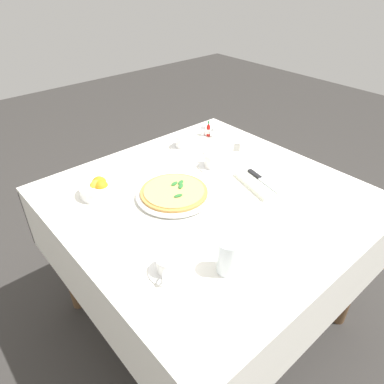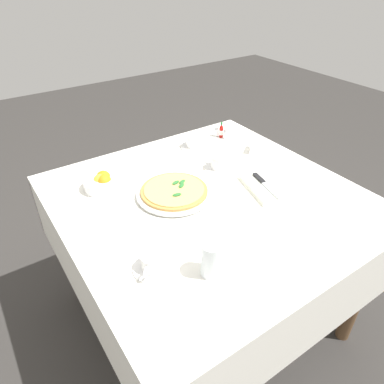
{
  "view_description": "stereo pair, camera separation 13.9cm",
  "coord_description": "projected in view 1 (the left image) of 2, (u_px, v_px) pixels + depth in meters",
  "views": [
    {
      "loc": [
        0.83,
        -0.81,
        1.52
      ],
      "look_at": [
        -0.04,
        -0.06,
        0.74
      ],
      "focal_mm": 33.06,
      "sensor_mm": 36.0,
      "label": 1
    },
    {
      "loc": [
        0.91,
        -0.7,
        1.52
      ],
      "look_at": [
        -0.04,
        -0.06,
        0.74
      ],
      "focal_mm": 33.06,
      "sensor_mm": 36.0,
      "label": 2
    }
  ],
  "objects": [
    {
      "name": "napkin_folded",
      "position": [
        261.0,
        182.0,
        1.47
      ],
      "size": [
        0.25,
        0.18,
        0.02
      ],
      "rotation": [
        0.0,
        0.0,
        -0.26
      ],
      "color": "white",
      "rests_on": "dining_table"
    },
    {
      "name": "hot_sauce_bottle",
      "position": [
        208.0,
        130.0,
        1.84
      ],
      "size": [
        0.02,
        0.02,
        0.08
      ],
      "color": "#B7140F",
      "rests_on": "dining_table"
    },
    {
      "name": "citrus_bowl",
      "position": [
        99.0,
        188.0,
        1.4
      ],
      "size": [
        0.15,
        0.15,
        0.07
      ],
      "color": "white",
      "rests_on": "dining_table"
    },
    {
      "name": "pizza_plate",
      "position": [
        174.0,
        194.0,
        1.39
      ],
      "size": [
        0.3,
        0.3,
        0.02
      ],
      "color": "white",
      "rests_on": "dining_table"
    },
    {
      "name": "coffee_cup_far_right",
      "position": [
        213.0,
        161.0,
        1.58
      ],
      "size": [
        0.13,
        0.13,
        0.07
      ],
      "color": "white",
      "rests_on": "dining_table"
    },
    {
      "name": "water_glass_near_right",
      "position": [
        228.0,
        258.0,
        1.05
      ],
      "size": [
        0.07,
        0.07,
        0.12
      ],
      "color": "white",
      "rests_on": "dining_table"
    },
    {
      "name": "pizza",
      "position": [
        174.0,
        191.0,
        1.38
      ],
      "size": [
        0.27,
        0.27,
        0.02
      ],
      "color": "#C68E47",
      "rests_on": "pizza_plate"
    },
    {
      "name": "salt_shaker",
      "position": [
        213.0,
        133.0,
        1.84
      ],
      "size": [
        0.03,
        0.03,
        0.06
      ],
      "color": "white",
      "rests_on": "dining_table"
    },
    {
      "name": "dinner_knife",
      "position": [
        262.0,
        180.0,
        1.46
      ],
      "size": [
        0.19,
        0.06,
        0.01
      ],
      "rotation": [
        0.0,
        0.0,
        -0.21
      ],
      "color": "silver",
      "rests_on": "napkin_folded"
    },
    {
      "name": "coffee_cup_near_left",
      "position": [
        183.0,
        142.0,
        1.74
      ],
      "size": [
        0.13,
        0.13,
        0.06
      ],
      "color": "white",
      "rests_on": "dining_table"
    },
    {
      "name": "dining_table",
      "position": [
        209.0,
        221.0,
        1.48
      ],
      "size": [
        1.13,
        1.13,
        0.72
      ],
      "color": "white",
      "rests_on": "ground_plane"
    },
    {
      "name": "coffee_cup_left_edge",
      "position": [
        169.0,
        265.0,
        1.06
      ],
      "size": [
        0.13,
        0.13,
        0.06
      ],
      "color": "white",
      "rests_on": "dining_table"
    },
    {
      "name": "menu_card",
      "position": [
        241.0,
        142.0,
        1.73
      ],
      "size": [
        0.06,
        0.07,
        0.06
      ],
      "rotation": [
        0.0,
        0.0,
        5.36
      ],
      "color": "white",
      "rests_on": "dining_table"
    },
    {
      "name": "ground_plane",
      "position": [
        206.0,
        312.0,
        1.81
      ],
      "size": [
        8.0,
        8.0,
        0.0
      ],
      "primitive_type": "plane",
      "color": "#33302D"
    },
    {
      "name": "pepper_shaker",
      "position": [
        203.0,
        130.0,
        1.86
      ],
      "size": [
        0.03,
        0.03,
        0.06
      ],
      "color": "white",
      "rests_on": "dining_table"
    }
  ]
}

